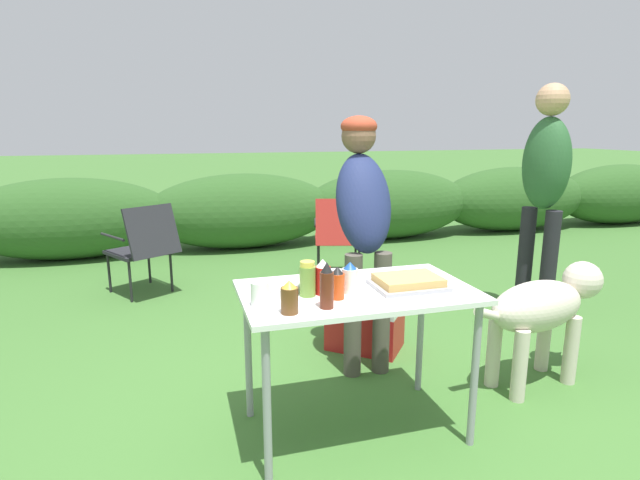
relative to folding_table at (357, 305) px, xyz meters
The scene contains 19 objects.
ground_plane 0.66m from the folding_table, ahead, with size 60.00×60.00×0.00m, color #3D6B2D.
shrub_hedge 4.13m from the folding_table, 90.00° to the left, with size 14.40×0.90×0.94m.
folding_table is the anchor object (origin of this frame).
food_tray 0.27m from the folding_table, ahead, with size 0.34×0.25×0.06m.
plate_stack 0.39m from the folding_table, 169.58° to the left, with size 0.22×0.22×0.04m, color white.
mixing_bowl 0.17m from the folding_table, 125.64° to the left, with size 0.18×0.18×0.08m, color silver.
paper_cup_stack 0.50m from the folding_table, 169.52° to the right, with size 0.08×0.08×0.11m, color white.
hot_sauce_bottle 0.22m from the folding_table, 143.20° to the right, with size 0.06×0.06×0.15m.
ketchup_bottle 0.23m from the folding_table, behind, with size 0.07×0.07×0.16m.
mayo_bottle 0.16m from the folding_table, 143.25° to the right, with size 0.07×0.07×0.15m.
relish_jar 0.29m from the folding_table, behind, with size 0.07×0.07×0.16m.
beer_bottle 0.46m from the folding_table, 150.26° to the right, with size 0.07×0.07×0.14m.
bbq_sauce_bottle 0.34m from the folding_table, 136.90° to the right, with size 0.06×0.06×0.20m.
standing_person_in_gray_fleece 0.79m from the folding_table, 66.91° to the left, with size 0.36×0.47×1.56m.
standing_person_in_red_jacket 2.27m from the folding_table, 29.47° to the left, with size 0.37×0.44×1.82m.
dog 1.25m from the folding_table, ahead, with size 1.04×0.41×0.70m.
camp_chair_green_behind_table 2.74m from the folding_table, 113.69° to the left, with size 0.70×0.74×0.83m.
camp_chair_near_hedge 2.60m from the folding_table, 73.57° to the left, with size 0.60×0.69×0.83m.
cooler_box 1.09m from the folding_table, 65.87° to the left, with size 0.57×0.55×0.34m.
Camera 1 is at (-0.80, -2.11, 1.48)m, focal length 28.00 mm.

